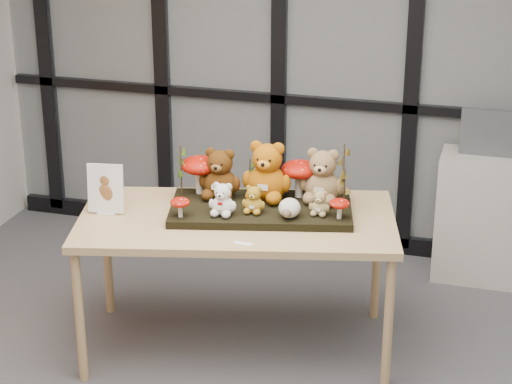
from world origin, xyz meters
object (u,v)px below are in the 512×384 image
(bear_small_yellow, at_px, (254,198))
(monitor, at_px, (495,133))
(sign_holder, at_px, (106,191))
(mushroom_back_right, at_px, (299,177))
(bear_tan_back, at_px, (323,172))
(mushroom_front_right, at_px, (339,208))
(display_table, at_px, (237,228))
(mushroom_back_left, at_px, (200,173))
(plush_cream_hedgehog, at_px, (290,207))
(cabinet, at_px, (486,218))
(bear_brown_medium, at_px, (220,170))
(bear_white_bow, at_px, (223,197))
(bear_pooh_yellow, at_px, (267,167))
(diorama_tray, at_px, (261,209))
(bear_beige_small, at_px, (320,201))
(mushroom_front_left, at_px, (180,206))

(bear_small_yellow, relative_size, monitor, 0.40)
(sign_holder, bearing_deg, mushroom_back_right, 15.06)
(bear_tan_back, distance_m, mushroom_front_right, 0.28)
(bear_small_yellow, relative_size, mushroom_front_right, 1.39)
(display_table, bearing_deg, bear_small_yellow, -16.17)
(bear_small_yellow, xyz_separation_m, mushroom_back_left, (-0.37, 0.19, 0.03))
(plush_cream_hedgehog, relative_size, cabinet, 0.14)
(bear_brown_medium, height_order, bear_white_bow, bear_brown_medium)
(bear_pooh_yellow, xyz_separation_m, bear_brown_medium, (-0.26, -0.05, -0.03))
(plush_cream_hedgehog, relative_size, mushroom_front_right, 0.96)
(bear_white_bow, distance_m, mushroom_back_right, 0.49)
(sign_holder, bearing_deg, mushroom_front_right, -0.27)
(display_table, distance_m, mushroom_front_right, 0.58)
(display_table, height_order, diorama_tray, diorama_tray)
(diorama_tray, xyz_separation_m, bear_pooh_yellow, (0.00, 0.12, 0.20))
(mushroom_front_right, distance_m, sign_holder, 1.27)
(bear_beige_small, xyz_separation_m, monitor, (0.85, 1.25, 0.07))
(bear_tan_back, relative_size, mushroom_front_right, 2.76)
(mushroom_back_left, relative_size, monitor, 0.56)
(bear_white_bow, bearing_deg, display_table, 42.90)
(plush_cream_hedgehog, xyz_separation_m, monitor, (0.99, 1.33, 0.09))
(diorama_tray, distance_m, bear_small_yellow, 0.14)
(bear_small_yellow, xyz_separation_m, mushroom_back_right, (0.18, 0.29, 0.03))
(bear_small_yellow, relative_size, mushroom_back_right, 0.73)
(bear_tan_back, bearing_deg, bear_pooh_yellow, 176.35)
(bear_white_bow, relative_size, monitor, 0.47)
(bear_beige_small, relative_size, mushroom_back_right, 0.66)
(mushroom_front_right, bearing_deg, cabinet, 59.51)
(sign_holder, distance_m, monitor, 2.47)
(display_table, height_order, mushroom_back_right, mushroom_back_right)
(bear_brown_medium, distance_m, bear_small_yellow, 0.30)
(bear_pooh_yellow, relative_size, monitor, 0.86)
(mushroom_back_left, bearing_deg, monitor, 35.70)
(bear_brown_medium, xyz_separation_m, monitor, (1.44, 1.15, -0.01))
(bear_tan_back, height_order, bear_white_bow, bear_tan_back)
(bear_brown_medium, distance_m, bear_white_bow, 0.26)
(bear_brown_medium, height_order, bear_beige_small, bear_brown_medium)
(bear_brown_medium, xyz_separation_m, mushroom_front_left, (-0.12, -0.33, -0.10))
(bear_small_yellow, bearing_deg, plush_cream_hedgehog, -17.56)
(display_table, relative_size, bear_white_bow, 9.35)
(bear_white_bow, relative_size, mushroom_back_right, 0.87)
(bear_beige_small, xyz_separation_m, mushroom_front_right, (0.11, -0.02, -0.02))
(bear_brown_medium, bearing_deg, cabinet, 24.82)
(diorama_tray, distance_m, bear_pooh_yellow, 0.24)
(mushroom_back_left, distance_m, mushroom_front_right, 0.84)
(bear_white_bow, distance_m, bear_beige_small, 0.52)
(bear_tan_back, height_order, cabinet, bear_tan_back)
(diorama_tray, xyz_separation_m, mushroom_back_left, (-0.38, 0.09, 0.14))
(bear_tan_back, xyz_separation_m, cabinet, (0.88, 1.03, -0.59))
(plush_cream_hedgehog, relative_size, mushroom_back_right, 0.50)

